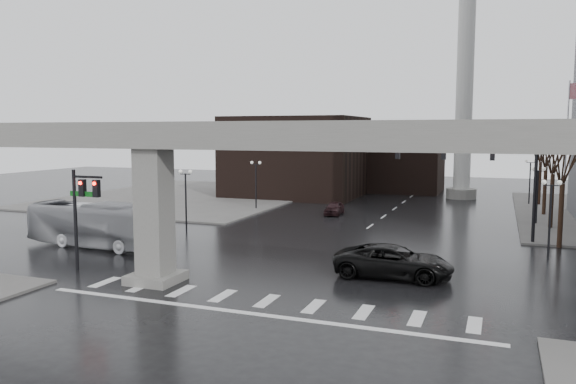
# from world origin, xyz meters

# --- Properties ---
(ground) EXTENTS (160.00, 160.00, 0.00)m
(ground) POSITION_xyz_m (0.00, 0.00, 0.00)
(ground) COLOR black
(ground) RESTS_ON ground
(sidewalk_nw) EXTENTS (28.00, 36.00, 0.15)m
(sidewalk_nw) POSITION_xyz_m (-26.00, 36.00, 0.07)
(sidewalk_nw) COLOR #615E5C
(sidewalk_nw) RESTS_ON ground
(elevated_guideway) EXTENTS (48.00, 2.60, 8.70)m
(elevated_guideway) POSITION_xyz_m (1.26, 0.00, 6.88)
(elevated_guideway) COLOR gray
(elevated_guideway) RESTS_ON ground
(building_far_left) EXTENTS (16.00, 14.00, 10.00)m
(building_far_left) POSITION_xyz_m (-14.00, 42.00, 5.00)
(building_far_left) COLOR black
(building_far_left) RESTS_ON ground
(building_far_mid) EXTENTS (10.00, 10.00, 8.00)m
(building_far_mid) POSITION_xyz_m (-2.00, 52.00, 4.00)
(building_far_mid) COLOR black
(building_far_mid) RESTS_ON ground
(smokestack) EXTENTS (3.60, 3.60, 30.00)m
(smokestack) POSITION_xyz_m (6.00, 46.00, 13.35)
(smokestack) COLOR #BBBBB6
(smokestack) RESTS_ON ground
(signal_mast_arm) EXTENTS (12.12, 0.43, 8.00)m
(signal_mast_arm) POSITION_xyz_m (8.99, 18.80, 5.83)
(signal_mast_arm) COLOR black
(signal_mast_arm) RESTS_ON ground
(signal_left_pole) EXTENTS (2.30, 0.30, 6.00)m
(signal_left_pole) POSITION_xyz_m (-12.25, 0.50, 4.07)
(signal_left_pole) COLOR black
(signal_left_pole) RESTS_ON ground
(flagpole_assembly) EXTENTS (2.06, 0.12, 12.00)m
(flagpole_assembly) POSITION_xyz_m (15.29, 22.00, 7.53)
(flagpole_assembly) COLOR silver
(flagpole_assembly) RESTS_ON ground
(lamp_right_0) EXTENTS (1.22, 0.32, 5.11)m
(lamp_right_0) POSITION_xyz_m (13.50, 14.00, 3.47)
(lamp_right_0) COLOR black
(lamp_right_0) RESTS_ON ground
(lamp_right_1) EXTENTS (1.22, 0.32, 5.11)m
(lamp_right_1) POSITION_xyz_m (13.50, 28.00, 3.47)
(lamp_right_1) COLOR black
(lamp_right_1) RESTS_ON ground
(lamp_right_2) EXTENTS (1.22, 0.32, 5.11)m
(lamp_right_2) POSITION_xyz_m (13.50, 42.00, 3.47)
(lamp_right_2) COLOR black
(lamp_right_2) RESTS_ON ground
(lamp_left_0) EXTENTS (1.22, 0.32, 5.11)m
(lamp_left_0) POSITION_xyz_m (-13.50, 14.00, 3.47)
(lamp_left_0) COLOR black
(lamp_left_0) RESTS_ON ground
(lamp_left_1) EXTENTS (1.22, 0.32, 5.11)m
(lamp_left_1) POSITION_xyz_m (-13.50, 28.00, 3.47)
(lamp_left_1) COLOR black
(lamp_left_1) RESTS_ON ground
(lamp_left_2) EXTENTS (1.22, 0.32, 5.11)m
(lamp_left_2) POSITION_xyz_m (-13.50, 42.00, 3.47)
(lamp_left_2) COLOR black
(lamp_left_2) RESTS_ON ground
(tree_right_0) EXTENTS (1.09, 1.58, 7.50)m
(tree_right_0) POSITION_xyz_m (14.53, 18.02, 2.79)
(tree_right_0) COLOR black
(tree_right_0) RESTS_ON ground
(tree_right_1) EXTENTS (1.09, 1.61, 7.67)m
(tree_right_1) POSITION_xyz_m (14.53, 26.02, 2.85)
(tree_right_1) COLOR black
(tree_right_1) RESTS_ON ground
(tree_right_2) EXTENTS (1.10, 1.63, 7.85)m
(tree_right_2) POSITION_xyz_m (14.53, 34.02, 2.91)
(tree_right_2) COLOR black
(tree_right_2) RESTS_ON ground
(tree_right_3) EXTENTS (1.11, 1.66, 8.02)m
(tree_right_3) POSITION_xyz_m (14.53, 42.02, 2.98)
(tree_right_3) COLOR black
(tree_right_3) RESTS_ON ground
(tree_right_4) EXTENTS (1.12, 1.69, 8.19)m
(tree_right_4) POSITION_xyz_m (14.53, 50.02, 3.04)
(tree_right_4) COLOR black
(tree_right_4) RESTS_ON ground
(pickup_truck) EXTENTS (6.67, 3.18, 1.84)m
(pickup_truck) POSITION_xyz_m (4.96, 5.59, 0.92)
(pickup_truck) COLOR black
(pickup_truck) RESTS_ON ground
(city_bus) EXTENTS (11.61, 3.64, 3.18)m
(city_bus) POSITION_xyz_m (-16.17, 6.51, 1.59)
(city_bus) COLOR silver
(city_bus) RESTS_ON ground
(far_car) EXTENTS (1.76, 3.88, 1.29)m
(far_car) POSITION_xyz_m (-4.81, 27.45, 0.65)
(far_car) COLOR black
(far_car) RESTS_ON ground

